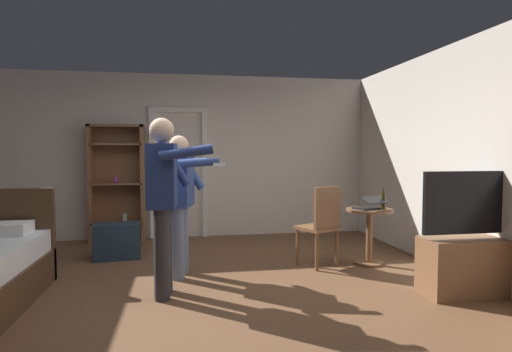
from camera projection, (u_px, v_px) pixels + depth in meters
The scene contains 13 objects.
ground_plane at pixel (183, 291), 4.29m from camera, with size 6.85×6.85×0.00m, color brown.
wall_back at pixel (182, 156), 7.02m from camera, with size 6.47×0.12×2.67m, color silver.
wall_right at pixel (468, 159), 4.76m from camera, with size 0.12×5.82×2.67m, color silver.
doorway_frame at pixel (179, 163), 6.93m from camera, with size 0.93×0.08×2.13m.
bookshelf at pixel (118, 179), 6.64m from camera, with size 0.84×0.32×1.83m.
tv_flatscreen at pixel (470, 257), 4.19m from camera, with size 1.06×0.40×1.23m.
side_table at pixel (369, 227), 5.30m from camera, with size 0.58×0.58×0.70m.
laptop at pixel (370, 205), 5.24m from camera, with size 0.41×0.41×0.16m.
bottle_on_table at pixel (383, 201), 5.22m from camera, with size 0.06×0.06×0.26m.
wooden_chair at pixel (322, 223), 5.18m from camera, with size 0.56×0.56×0.99m.
person_blue_shirt at pixel (164, 193), 4.11m from camera, with size 0.68×0.61×1.74m.
person_striped_shirt at pixel (181, 195), 4.77m from camera, with size 0.65×0.70×1.60m.
suitcase_dark at pixel (117, 241), 5.62m from camera, with size 0.59×0.38×0.46m, color #1E2D38.
Camera 1 is at (0.01, -4.28, 1.42)m, focal length 29.74 mm.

